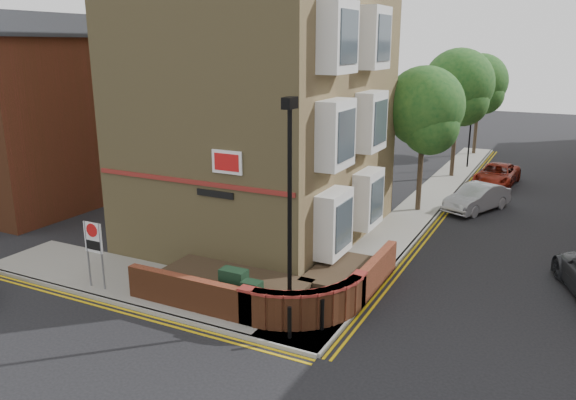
# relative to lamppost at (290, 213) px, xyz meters

# --- Properties ---
(ground) EXTENTS (120.00, 120.00, 0.00)m
(ground) POSITION_rel_lamppost_xyz_m (-1.60, -1.20, -3.34)
(ground) COLOR black
(ground) RESTS_ON ground
(pavement_corner) EXTENTS (13.00, 3.00, 0.12)m
(pavement_corner) POSITION_rel_lamppost_xyz_m (-5.10, 0.30, -3.28)
(pavement_corner) COLOR gray
(pavement_corner) RESTS_ON ground
(pavement_main) EXTENTS (2.00, 32.00, 0.12)m
(pavement_main) POSITION_rel_lamppost_xyz_m (0.40, 14.80, -3.28)
(pavement_main) COLOR gray
(pavement_main) RESTS_ON ground
(kerb_side) EXTENTS (13.00, 0.15, 0.12)m
(kerb_side) POSITION_rel_lamppost_xyz_m (-5.10, -1.20, -3.28)
(kerb_side) COLOR gray
(kerb_side) RESTS_ON ground
(kerb_main_near) EXTENTS (0.15, 32.00, 0.12)m
(kerb_main_near) POSITION_rel_lamppost_xyz_m (1.40, 14.80, -3.28)
(kerb_main_near) COLOR gray
(kerb_main_near) RESTS_ON ground
(yellow_lines_side) EXTENTS (13.00, 0.28, 0.01)m
(yellow_lines_side) POSITION_rel_lamppost_xyz_m (-5.10, -1.45, -3.34)
(yellow_lines_side) COLOR gold
(yellow_lines_side) RESTS_ON ground
(yellow_lines_main) EXTENTS (0.28, 32.00, 0.01)m
(yellow_lines_main) POSITION_rel_lamppost_xyz_m (1.65, 14.80, -3.34)
(yellow_lines_main) COLOR gold
(yellow_lines_main) RESTS_ON ground
(corner_building) EXTENTS (8.95, 10.40, 13.60)m
(corner_building) POSITION_rel_lamppost_xyz_m (-4.44, 6.80, 2.88)
(corner_building) COLOR olive
(corner_building) RESTS_ON ground
(garden_wall) EXTENTS (6.80, 6.00, 1.20)m
(garden_wall) POSITION_rel_lamppost_xyz_m (-1.60, 1.30, -3.34)
(garden_wall) COLOR brown
(garden_wall) RESTS_ON ground
(lamppost) EXTENTS (0.25, 0.50, 6.30)m
(lamppost) POSITION_rel_lamppost_xyz_m (0.00, 0.00, 0.00)
(lamppost) COLOR black
(lamppost) RESTS_ON pavement_corner
(utility_cabinet_large) EXTENTS (0.80, 0.45, 1.20)m
(utility_cabinet_large) POSITION_rel_lamppost_xyz_m (-1.90, 0.10, -2.62)
(utility_cabinet_large) COLOR black
(utility_cabinet_large) RESTS_ON pavement_corner
(utility_cabinet_small) EXTENTS (0.55, 0.40, 1.10)m
(utility_cabinet_small) POSITION_rel_lamppost_xyz_m (-1.10, -0.20, -2.67)
(utility_cabinet_small) COLOR black
(utility_cabinet_small) RESTS_ON pavement_corner
(bollard_near) EXTENTS (0.11, 0.11, 0.90)m
(bollard_near) POSITION_rel_lamppost_xyz_m (0.40, -0.80, -2.77)
(bollard_near) COLOR black
(bollard_near) RESTS_ON pavement_corner
(bollard_far) EXTENTS (0.11, 0.11, 0.90)m
(bollard_far) POSITION_rel_lamppost_xyz_m (1.00, -0.00, -2.77)
(bollard_far) COLOR black
(bollard_far) RESTS_ON pavement_corner
(zone_sign) EXTENTS (0.72, 0.07, 2.20)m
(zone_sign) POSITION_rel_lamppost_xyz_m (-6.60, -0.70, -1.70)
(zone_sign) COLOR slate
(zone_sign) RESTS_ON pavement_corner
(side_building) EXTENTS (6.40, 10.40, 9.00)m
(side_building) POSITION_rel_lamppost_xyz_m (-16.60, 6.80, 1.20)
(side_building) COLOR brown
(side_building) RESTS_ON ground
(tree_near) EXTENTS (3.64, 3.65, 6.70)m
(tree_near) POSITION_rel_lamppost_xyz_m (0.40, 12.85, 1.36)
(tree_near) COLOR #382B1E
(tree_near) RESTS_ON pavement_main
(tree_mid) EXTENTS (4.03, 4.03, 7.42)m
(tree_mid) POSITION_rel_lamppost_xyz_m (0.40, 20.85, 1.85)
(tree_mid) COLOR #382B1E
(tree_mid) RESTS_ON pavement_main
(tree_far) EXTENTS (3.81, 3.81, 7.00)m
(tree_far) POSITION_rel_lamppost_xyz_m (0.40, 28.85, 1.57)
(tree_far) COLOR #382B1E
(tree_far) RESTS_ON pavement_main
(traffic_light_assembly) EXTENTS (0.20, 0.16, 4.20)m
(traffic_light_assembly) POSITION_rel_lamppost_xyz_m (0.80, 23.80, -0.56)
(traffic_light_assembly) COLOR black
(traffic_light_assembly) RESTS_ON pavement_main
(silver_car_near) EXTENTS (2.80, 4.08, 1.27)m
(silver_car_near) POSITION_rel_lamppost_xyz_m (2.86, 14.24, -2.71)
(silver_car_near) COLOR #9EA0A6
(silver_car_near) RESTS_ON ground
(red_car_main) EXTENTS (2.32, 4.44, 1.19)m
(red_car_main) POSITION_rel_lamppost_xyz_m (3.04, 20.04, -2.75)
(red_car_main) COLOR maroon
(red_car_main) RESTS_ON ground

